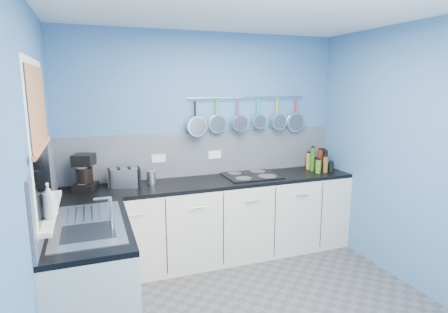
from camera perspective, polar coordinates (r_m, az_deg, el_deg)
ceiling at (r=2.86m, az=6.64°, el=22.73°), size 3.20×3.00×0.02m
wall_back at (r=4.26m, az=-2.89°, el=1.87°), size 3.20×0.02×2.50m
wall_front at (r=1.73m, az=29.30°, el=-13.34°), size 3.20×0.02×2.50m
wall_left at (r=2.62m, az=-27.48°, el=-5.16°), size 0.02×3.00×2.50m
wall_right at (r=3.86m, az=28.06°, el=-0.37°), size 0.02×3.00×2.50m
backsplash_back at (r=4.26m, az=-2.79°, el=0.50°), size 3.20×0.02×0.50m
backsplash_left at (r=3.22m, az=-25.66°, el=-4.02°), size 0.02×1.80×0.50m
cabinet_run_back at (r=4.19m, az=-1.50°, el=-9.92°), size 3.20×0.60×0.86m
worktop_back at (r=4.05m, az=-1.53°, el=-3.96°), size 3.20×0.60×0.04m
cabinet_run_left at (r=3.18m, az=-19.63°, el=-17.69°), size 0.60×1.20×0.86m
worktop_left at (r=3.00m, az=-20.18°, el=-10.10°), size 0.60×1.20×0.04m
window_frame at (r=2.85m, az=-26.59°, el=2.29°), size 0.01×1.00×1.10m
window_glass at (r=2.85m, az=-26.49°, el=2.30°), size 0.01×0.90×1.00m
bamboo_blind at (r=2.83m, az=-26.72°, el=6.81°), size 0.01×0.90×0.55m
window_sill at (r=2.96m, az=-25.25°, el=-7.56°), size 0.10×0.98×0.03m
sink_unit at (r=2.99m, az=-20.21°, el=-9.66°), size 0.50×0.95×0.01m
mixer_tap at (r=2.78m, az=-17.04°, el=-8.27°), size 0.12×0.08×0.26m
socket_left at (r=4.12m, az=-10.05°, el=-0.29°), size 0.15×0.01×0.09m
socket_right at (r=4.28m, az=-1.46°, el=0.29°), size 0.15×0.01×0.09m
pot_rail at (r=4.33m, az=3.69°, el=9.05°), size 1.45×0.02×0.02m
soap_bottle_a at (r=2.73m, az=-25.42°, el=-6.18°), size 0.10×0.10×0.24m
soap_bottle_b at (r=2.77m, az=-25.30°, el=-6.61°), size 0.09×0.09×0.17m
paper_towel at (r=3.90m, az=-20.96°, el=-3.16°), size 0.12×0.12×0.24m
coffee_maker at (r=3.89m, az=-20.70°, el=-2.30°), size 0.26×0.28×0.36m
toaster at (r=3.91m, az=-15.12°, el=-3.16°), size 0.33×0.25×0.19m
canister at (r=3.97m, az=-11.12°, el=-3.17°), size 0.10×0.10×0.14m
hob at (r=4.26m, az=4.14°, el=-2.88°), size 0.61×0.53×0.01m
pan_0 at (r=4.12m, az=-4.45°, el=6.07°), size 0.22×0.12×0.41m
pan_1 at (r=4.19m, az=-1.09°, el=6.32°), size 0.20×0.06×0.39m
pan_2 at (r=4.28m, az=2.15°, el=6.50°), size 0.19×0.11×0.38m
pan_3 at (r=4.38m, az=5.24°, el=6.70°), size 0.17×0.09×0.36m
pan_4 at (r=4.50m, az=8.18°, el=6.59°), size 0.19×0.10×0.38m
pan_5 at (r=4.63m, az=10.97°, el=6.38°), size 0.23×0.05×0.42m
condiment_0 at (r=4.76m, az=14.98°, el=-0.39°), size 0.07×0.07×0.23m
condiment_1 at (r=4.71m, az=13.84°, el=-1.11°), size 0.07×0.07×0.13m
condiment_2 at (r=4.67m, az=12.89°, el=-0.70°), size 0.05×0.05×0.20m
condiment_3 at (r=4.68m, az=15.26°, el=-0.58°), size 0.07×0.07×0.23m
condiment_4 at (r=4.63m, az=14.57°, el=-0.55°), size 0.07×0.07×0.25m
condiment_5 at (r=4.58m, az=13.48°, el=-0.43°), size 0.05×0.05×0.28m
condiment_6 at (r=4.62m, az=16.16°, el=-1.57°), size 0.07×0.07×0.11m
condiment_7 at (r=4.56m, az=15.37°, el=-1.19°), size 0.06×0.06×0.19m
condiment_8 at (r=4.50m, az=14.32°, el=-1.50°), size 0.06×0.06×0.16m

